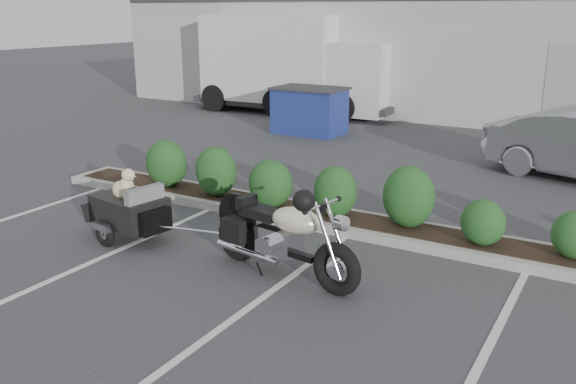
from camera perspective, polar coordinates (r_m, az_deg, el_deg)
The scene contains 7 objects.
ground at distance 8.85m, azimuth -6.54°, elevation -6.31°, with size 90.00×90.00×0.00m, color #38383A.
planter_kerb at distance 10.11m, azimuth 5.51°, elevation -2.83°, with size 12.00×1.00×0.15m, color #9E9E93.
building at distance 24.04m, azimuth 18.79°, elevation 12.41°, with size 26.00×10.00×4.00m, color #9EA099.
motorcycle at distance 8.06m, azimuth -0.53°, elevation -4.27°, with size 2.42×0.97×1.40m.
pet_trailer at distance 9.74m, azimuth -14.65°, elevation -1.51°, with size 1.96×1.12×1.16m.
dumpster at distance 17.69m, azimuth 2.03°, elevation 7.67°, with size 2.01×1.38×1.32m.
delivery_truck at distance 21.35m, azimuth 0.78°, elevation 11.70°, with size 7.30×2.84×3.29m.
Camera 1 is at (4.94, -6.48, 3.44)m, focal length 38.00 mm.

